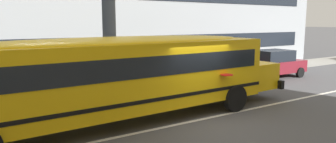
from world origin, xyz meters
TOP-DOWN VIEW (x-y plane):
  - ground_plane at (0.00, 0.00)m, footprint 400.00×400.00m
  - sidewalk_far at (0.00, 7.15)m, footprint 120.00×3.00m
  - lane_centreline at (0.00, 0.00)m, footprint 110.00×0.16m
  - school_bus at (-2.21, 1.22)m, footprint 12.70×3.02m
  - parked_car_maroon_by_hydrant at (8.91, 4.20)m, footprint 3.96×1.99m

SIDE VIEW (x-z plane):
  - ground_plane at x=0.00m, z-range 0.00..0.00m
  - lane_centreline at x=0.00m, z-range 0.00..0.01m
  - sidewalk_far at x=0.00m, z-range 0.00..0.01m
  - parked_car_maroon_by_hydrant at x=8.91m, z-range 0.02..1.66m
  - school_bus at x=-2.21m, z-range 0.27..3.09m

